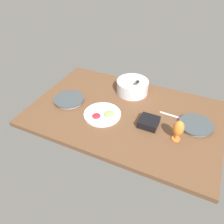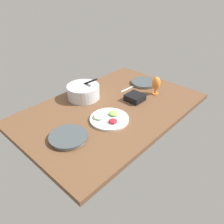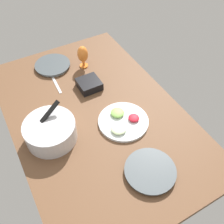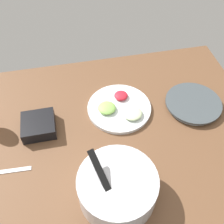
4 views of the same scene
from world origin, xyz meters
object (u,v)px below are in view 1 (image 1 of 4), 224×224
(mixing_bowl, at_px, (133,86))
(dinner_plate_left, at_px, (69,100))
(square_bowl_black, at_px, (149,122))
(fruit_platter, at_px, (102,113))
(dinner_plate_right, at_px, (196,125))
(hurricane_glass_orange, at_px, (178,129))

(mixing_bowl, bearing_deg, dinner_plate_left, -141.45)
(dinner_plate_left, relative_size, square_bowl_black, 1.85)
(dinner_plate_left, relative_size, fruit_platter, 0.89)
(mixing_bowl, xyz_separation_m, fruit_platter, (-0.11, -0.42, -0.05))
(dinner_plate_right, relative_size, fruit_platter, 0.85)
(dinner_plate_right, relative_size, mixing_bowl, 0.89)
(mixing_bowl, xyz_separation_m, square_bowl_black, (0.28, -0.38, -0.03))
(dinner_plate_right, xyz_separation_m, fruit_platter, (-0.73, -0.19, 0.00))
(fruit_platter, bearing_deg, hurricane_glass_orange, -2.24)
(mixing_bowl, relative_size, square_bowl_black, 1.99)
(dinner_plate_right, height_order, square_bowl_black, square_bowl_black)
(fruit_platter, height_order, hurricane_glass_orange, hurricane_glass_orange)
(dinner_plate_left, xyz_separation_m, mixing_bowl, (0.47, 0.37, 0.05))
(dinner_plate_left, relative_size, hurricane_glass_orange, 1.57)
(hurricane_glass_orange, bearing_deg, mixing_bowl, 139.06)
(dinner_plate_right, distance_m, hurricane_glass_orange, 0.25)
(mixing_bowl, relative_size, hurricane_glass_orange, 1.70)
(dinner_plate_right, height_order, fruit_platter, fruit_platter)
(dinner_plate_right, xyz_separation_m, square_bowl_black, (-0.34, -0.14, 0.02))
(square_bowl_black, bearing_deg, mixing_bowl, 126.68)
(dinner_plate_left, xyz_separation_m, dinner_plate_right, (1.10, 0.14, -0.00))
(hurricane_glass_orange, bearing_deg, dinner_plate_left, 175.74)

